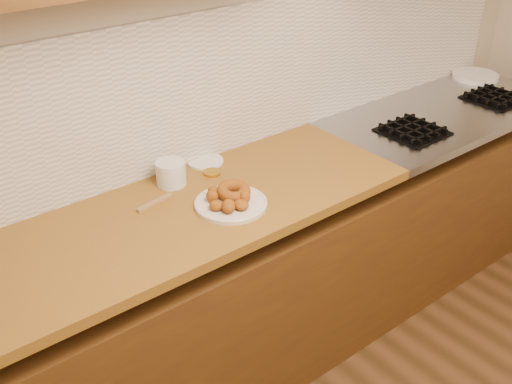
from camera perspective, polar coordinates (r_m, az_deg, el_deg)
wall_back at (r=2.39m, az=-3.96°, el=13.62°), size 4.00×0.02×2.70m
base_cabinet at (r=2.63m, az=0.69°, el=-8.55°), size 3.60×0.60×0.77m
butcher_block at (r=2.06m, az=-13.48°, el=-4.69°), size 2.30×0.62×0.04m
stovetop at (r=3.13m, az=17.51°, el=7.25°), size 1.30×0.62×0.04m
backsplash at (r=2.43m, az=-3.67°, el=10.17°), size 3.60×0.02×0.60m
burner_grates at (r=3.06m, az=18.53°, el=7.18°), size 0.91×0.26×0.03m
donut_plate at (r=2.16m, az=-2.41°, el=-1.13°), size 0.26×0.26×0.02m
ring_donut at (r=2.18m, az=-2.16°, el=0.09°), size 0.17×0.17×0.06m
fried_dough_chunks at (r=2.13m, az=-2.76°, el=-0.85°), size 0.17×0.20×0.05m
plastic_tub at (r=2.30m, az=-8.11°, el=1.78°), size 0.14×0.14×0.09m
tub_lid at (r=2.47m, az=-4.86°, el=2.93°), size 0.17×0.17×0.01m
brass_jar_lid at (r=2.37m, az=-4.21°, el=1.85°), size 0.08×0.08×0.01m
wooden_utensil at (r=2.20m, az=-9.61°, el=-1.01°), size 0.16×0.05×0.01m
plate_stack at (r=3.60m, az=20.15°, el=10.35°), size 0.25×0.25×0.02m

